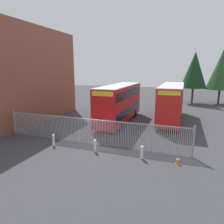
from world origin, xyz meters
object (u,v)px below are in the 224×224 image
object	(u,v)px
double_decker_bus_near_gate	(120,102)
double_decker_bus_behind_fence_left	(172,101)
traffic_cone_by_gate	(178,160)
bollard_center_front	(95,146)
bollard_near_left	(53,140)
bollard_near_right	(142,152)

from	to	relation	value
double_decker_bus_near_gate	double_decker_bus_behind_fence_left	size ratio (longest dim) A/B	1.00
double_decker_bus_near_gate	double_decker_bus_behind_fence_left	xyz separation A→B (m)	(5.77, 2.68, 0.00)
double_decker_bus_near_gate	traffic_cone_by_gate	xyz separation A→B (m)	(7.05, -9.34, -2.13)
double_decker_bus_near_gate	bollard_center_front	distance (m)	9.58
bollard_near_left	traffic_cone_by_gate	bearing A→B (deg)	-0.10
bollard_near_right	bollard_near_left	bearing A→B (deg)	179.75
bollard_near_right	traffic_cone_by_gate	world-z (taller)	bollard_near_right
double_decker_bus_behind_fence_left	traffic_cone_by_gate	bearing A→B (deg)	-83.94
bollard_center_front	traffic_cone_by_gate	bearing A→B (deg)	-0.11
double_decker_bus_near_gate	traffic_cone_by_gate	distance (m)	11.90
double_decker_bus_near_gate	bollard_near_right	bearing A→B (deg)	-63.77
bollard_near_right	traffic_cone_by_gate	bearing A→B (deg)	0.33
bollard_center_front	traffic_cone_by_gate	distance (m)	6.07
bollard_center_front	bollard_near_right	size ratio (longest dim) A/B	1.00
double_decker_bus_near_gate	bollard_near_left	world-z (taller)	double_decker_bus_near_gate
bollard_near_left	traffic_cone_by_gate	distance (m)	9.84
bollard_near_left	traffic_cone_by_gate	world-z (taller)	bollard_near_left
double_decker_bus_near_gate	bollard_near_left	bearing A→B (deg)	-106.67
bollard_center_front	bollard_near_left	bearing A→B (deg)	179.90
double_decker_bus_near_gate	bollard_near_right	size ratio (longest dim) A/B	11.38
double_decker_bus_near_gate	bollard_near_right	xyz separation A→B (m)	(4.61, -9.36, -1.95)
double_decker_bus_behind_fence_left	traffic_cone_by_gate	distance (m)	12.28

